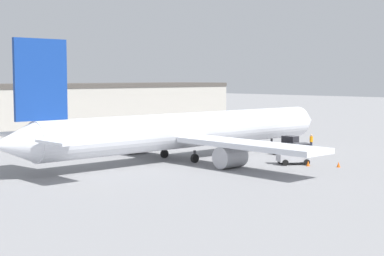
% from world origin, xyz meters
% --- Properties ---
extents(ground_plane, '(400.00, 400.00, 0.00)m').
position_xyz_m(ground_plane, '(0.00, 0.00, 0.00)').
color(ground_plane, gray).
extents(terminal_building, '(84.83, 13.28, 7.78)m').
position_xyz_m(terminal_building, '(1.54, 42.53, 3.90)').
color(terminal_building, '#ADA89E').
rests_on(terminal_building, ground_plane).
extents(airplane, '(44.41, 36.15, 12.15)m').
position_xyz_m(airplane, '(-1.09, 0.02, 3.12)').
color(airplane, silver).
rests_on(airplane, ground_plane).
extents(ground_crew_worker, '(0.40, 0.40, 1.82)m').
position_xyz_m(ground_crew_worker, '(16.56, -3.92, 0.97)').
color(ground_crew_worker, '#1E2338').
rests_on(ground_crew_worker, ground_plane).
extents(baggage_tug, '(2.71, 2.16, 2.09)m').
position_xyz_m(baggage_tug, '(10.42, -4.93, 0.98)').
color(baggage_tug, '#2D2D33').
rests_on(baggage_tug, ground_plane).
extents(belt_loader_truck, '(3.55, 3.21, 2.14)m').
position_xyz_m(belt_loader_truck, '(4.76, -10.30, 1.00)').
color(belt_loader_truck, '#B2B2B7').
rests_on(belt_loader_truck, ground_plane).
extents(safety_cone_near, '(0.36, 0.36, 0.55)m').
position_xyz_m(safety_cone_near, '(6.15, -14.42, 0.28)').
color(safety_cone_near, '#EF590F').
rests_on(safety_cone_near, ground_plane).
extents(safety_cone_far, '(0.36, 0.36, 0.55)m').
position_xyz_m(safety_cone_far, '(4.59, -11.92, 0.28)').
color(safety_cone_far, '#EF590F').
rests_on(safety_cone_far, ground_plane).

